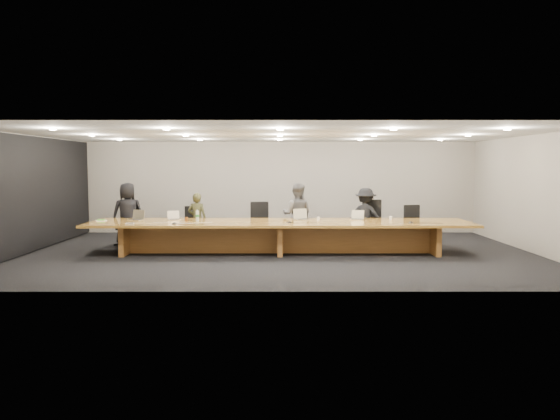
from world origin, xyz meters
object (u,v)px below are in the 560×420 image
(person_c, at_px, (297,215))
(paper_cup_far, at_px, (391,218))
(amber_mug, at_px, (186,219))
(mic_left, at_px, (174,223))
(av_box, at_px, (130,224))
(laptop_e, at_px, (357,215))
(conference_table, at_px, (280,231))
(laptop_b, at_px, (174,215))
(laptop_d, at_px, (302,214))
(laptop_a, at_px, (136,215))
(mic_center, at_px, (289,222))
(chair_mid_right, at_px, (300,226))
(mic_right, at_px, (411,222))
(person_d, at_px, (365,217))
(chair_left, at_px, (190,226))
(chair_far_left, at_px, (127,224))
(person_b, at_px, (197,219))
(chair_far_right, at_px, (416,225))
(paper_cup_near, at_px, (318,219))
(chair_right, at_px, (371,222))
(person_a, at_px, (128,214))
(water_bottle, at_px, (197,216))

(person_c, distance_m, paper_cup_far, 2.41)
(amber_mug, distance_m, mic_left, 0.74)
(av_box, height_order, mic_left, mic_left)
(person_c, bearing_deg, laptop_e, 162.49)
(conference_table, relative_size, amber_mug, 100.78)
(laptop_b, relative_size, laptop_d, 0.82)
(conference_table, distance_m, laptop_b, 2.63)
(laptop_a, distance_m, mic_center, 3.77)
(laptop_a, height_order, av_box, laptop_a)
(laptop_b, bearing_deg, chair_mid_right, -9.39)
(chair_mid_right, xyz_separation_m, av_box, (-3.92, -1.82, 0.26))
(mic_right, bearing_deg, person_d, 117.90)
(laptop_d, bearing_deg, chair_left, 142.58)
(laptop_d, bearing_deg, laptop_e, -19.78)
(laptop_b, height_order, amber_mug, laptop_b)
(chair_far_left, relative_size, mic_left, 8.71)
(person_c, bearing_deg, chair_far_left, 10.88)
(person_b, distance_m, laptop_e, 4.07)
(chair_far_right, height_order, person_d, person_d)
(amber_mug, height_order, av_box, amber_mug)
(chair_far_left, xyz_separation_m, mic_right, (7.02, -1.54, 0.21))
(chair_far_right, bearing_deg, chair_left, 164.04)
(paper_cup_near, bearing_deg, person_d, 38.36)
(chair_mid_right, bearing_deg, laptop_e, -29.15)
(laptop_b, bearing_deg, mic_center, -38.58)
(chair_mid_right, distance_m, mic_center, 1.59)
(chair_right, height_order, paper_cup_far, chair_right)
(person_d, xyz_separation_m, laptop_b, (-4.80, -0.86, 0.12))
(chair_far_right, xyz_separation_m, person_c, (-3.09, -0.04, 0.28))
(chair_far_left, bearing_deg, conference_table, -18.20)
(person_a, relative_size, water_bottle, 6.66)
(chair_mid_right, distance_m, laptop_a, 4.14)
(person_d, height_order, laptop_d, person_d)
(av_box, bearing_deg, laptop_b, 48.54)
(conference_table, height_order, laptop_b, laptop_b)
(chair_far_right, relative_size, mic_right, 7.91)
(mic_center, bearing_deg, amber_mug, 168.94)
(amber_mug, relative_size, mic_right, 0.66)
(person_d, height_order, laptop_e, person_d)
(chair_right, bearing_deg, chair_left, -164.07)
(person_d, distance_m, amber_mug, 4.60)
(laptop_d, relative_size, mic_right, 2.63)
(person_a, distance_m, paper_cup_far, 6.72)
(chair_left, relative_size, laptop_b, 3.55)
(mic_center, bearing_deg, water_bottle, 167.92)
(chair_far_right, relative_size, laptop_b, 3.67)
(chair_left, height_order, person_a, person_a)
(laptop_b, height_order, laptop_e, laptop_e)
(laptop_b, height_order, mic_right, laptop_b)
(person_a, bearing_deg, mic_right, 146.79)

